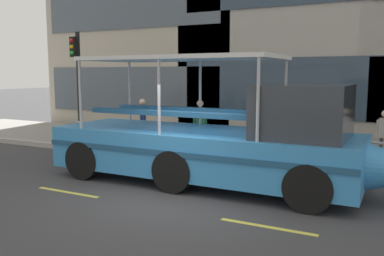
{
  "coord_description": "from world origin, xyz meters",
  "views": [
    {
      "loc": [
        4.49,
        -7.99,
        2.74
      ],
      "look_at": [
        -0.57,
        1.8,
        1.3
      ],
      "focal_mm": 38.77,
      "sensor_mm": 36.0,
      "label": 1
    }
  ],
  "objects_px": {
    "duck_tour_boat": "(223,143)",
    "pedestrian_mid_right": "(200,119)",
    "traffic_light_pole": "(78,76)",
    "pedestrian_near_stern": "(143,118)",
    "pedestrian_mid_left": "(262,121)"
  },
  "relations": [
    {
      "from": "duck_tour_boat",
      "to": "pedestrian_near_stern",
      "type": "relative_size",
      "value": 5.73
    },
    {
      "from": "pedestrian_mid_left",
      "to": "pedestrian_near_stern",
      "type": "height_order",
      "value": "pedestrian_mid_left"
    },
    {
      "from": "traffic_light_pole",
      "to": "pedestrian_near_stern",
      "type": "distance_m",
      "value": 2.91
    },
    {
      "from": "pedestrian_near_stern",
      "to": "pedestrian_mid_right",
      "type": "bearing_deg",
      "value": 13.52
    },
    {
      "from": "pedestrian_mid_right",
      "to": "pedestrian_near_stern",
      "type": "xyz_separation_m",
      "value": [
        -2.04,
        -0.49,
        0.01
      ]
    },
    {
      "from": "traffic_light_pole",
      "to": "pedestrian_near_stern",
      "type": "relative_size",
      "value": 2.42
    },
    {
      "from": "pedestrian_mid_right",
      "to": "pedestrian_near_stern",
      "type": "height_order",
      "value": "pedestrian_near_stern"
    },
    {
      "from": "traffic_light_pole",
      "to": "duck_tour_boat",
      "type": "distance_m",
      "value": 7.42
    },
    {
      "from": "pedestrian_mid_right",
      "to": "pedestrian_near_stern",
      "type": "bearing_deg",
      "value": -166.48
    },
    {
      "from": "traffic_light_pole",
      "to": "pedestrian_mid_left",
      "type": "xyz_separation_m",
      "value": [
        6.69,
        1.08,
        -1.4
      ]
    },
    {
      "from": "duck_tour_boat",
      "to": "pedestrian_mid_right",
      "type": "height_order",
      "value": "duck_tour_boat"
    },
    {
      "from": "pedestrian_mid_right",
      "to": "traffic_light_pole",
      "type": "bearing_deg",
      "value": -166.74
    },
    {
      "from": "duck_tour_boat",
      "to": "pedestrian_mid_right",
      "type": "bearing_deg",
      "value": 124.0
    },
    {
      "from": "pedestrian_mid_left",
      "to": "pedestrian_near_stern",
      "type": "relative_size",
      "value": 1.05
    },
    {
      "from": "duck_tour_boat",
      "to": "pedestrian_mid_left",
      "type": "xyz_separation_m",
      "value": [
        -0.15,
        3.49,
        0.19
      ]
    }
  ]
}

